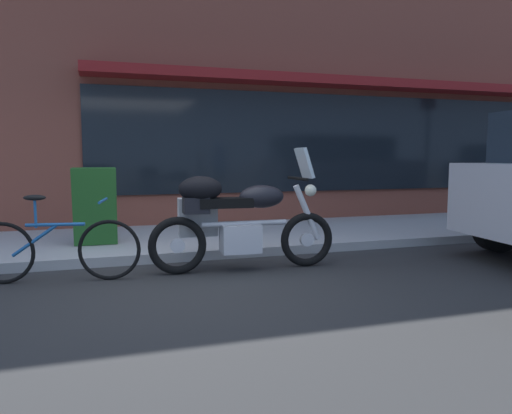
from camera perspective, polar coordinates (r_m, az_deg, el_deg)
ground_plane at (r=4.98m, az=-8.38°, el=-9.13°), size 80.00×80.00×0.00m
storefront_building at (r=11.07m, az=20.58°, el=19.17°), size 19.63×0.90×7.96m
touring_motorcycle at (r=5.46m, az=-2.77°, el=-1.28°), size 2.15×0.73×1.40m
parked_bicycle at (r=5.38m, az=-22.60°, el=-4.50°), size 1.68×0.48×0.91m
sandwich_board_sign at (r=6.70m, az=-18.52°, el=0.06°), size 0.55×0.43×1.02m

